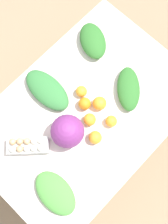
{
  "coord_description": "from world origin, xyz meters",
  "views": [
    {
      "loc": [
        -0.36,
        -0.34,
        2.52
      ],
      "look_at": [
        0.0,
        0.0,
        0.78
      ],
      "focal_mm": 50.0,
      "sensor_mm": 36.0,
      "label": 1
    }
  ],
  "objects_px": {
    "greens_bunch_scallion": "(93,41)",
    "cabbage_purple": "(67,131)",
    "greens_bunch_kale": "(128,89)",
    "orange_5": "(85,104)",
    "greens_bunch_dandelion": "(55,193)",
    "egg_carton": "(28,146)",
    "orange_2": "(81,91)",
    "greens_bunch_beet_tops": "(47,90)",
    "orange_1": "(100,103)",
    "orange_0": "(90,120)",
    "orange_4": "(95,138)",
    "orange_3": "(111,121)"
  },
  "relations": [
    {
      "from": "greens_bunch_scallion",
      "to": "cabbage_purple",
      "type": "bearing_deg",
      "value": -150.35
    },
    {
      "from": "greens_bunch_kale",
      "to": "orange_5",
      "type": "height_order",
      "value": "greens_bunch_kale"
    },
    {
      "from": "greens_bunch_dandelion",
      "to": "greens_bunch_scallion",
      "type": "height_order",
      "value": "greens_bunch_scallion"
    },
    {
      "from": "egg_carton",
      "to": "orange_2",
      "type": "bearing_deg",
      "value": -134.7
    },
    {
      "from": "greens_bunch_beet_tops",
      "to": "orange_2",
      "type": "xyz_separation_m",
      "value": [
        0.13,
        -0.15,
        -0.0
      ]
    },
    {
      "from": "greens_bunch_scallion",
      "to": "orange_1",
      "type": "distance_m",
      "value": 0.4
    },
    {
      "from": "cabbage_purple",
      "to": "greens_bunch_scallion",
      "type": "xyz_separation_m",
      "value": [
        0.52,
        0.29,
        -0.05
      ]
    },
    {
      "from": "greens_bunch_dandelion",
      "to": "greens_bunch_beet_tops",
      "type": "distance_m",
      "value": 0.59
    },
    {
      "from": "greens_bunch_dandelion",
      "to": "orange_5",
      "type": "height_order",
      "value": "orange_5"
    },
    {
      "from": "greens_bunch_scallion",
      "to": "orange_0",
      "type": "distance_m",
      "value": 0.5
    },
    {
      "from": "orange_2",
      "to": "orange_5",
      "type": "relative_size",
      "value": 0.91
    },
    {
      "from": "greens_bunch_dandelion",
      "to": "orange_2",
      "type": "bearing_deg",
      "value": 30.27
    },
    {
      "from": "cabbage_purple",
      "to": "greens_bunch_beet_tops",
      "type": "xyz_separation_m",
      "value": [
        0.1,
        0.27,
        -0.06
      ]
    },
    {
      "from": "greens_bunch_dandelion",
      "to": "orange_0",
      "type": "xyz_separation_m",
      "value": [
        0.42,
        0.15,
        0.01
      ]
    },
    {
      "from": "greens_bunch_dandelion",
      "to": "orange_5",
      "type": "bearing_deg",
      "value": 26.32
    },
    {
      "from": "cabbage_purple",
      "to": "greens_bunch_kale",
      "type": "relative_size",
      "value": 0.68
    },
    {
      "from": "cabbage_purple",
      "to": "greens_bunch_scallion",
      "type": "bearing_deg",
      "value": 29.65
    },
    {
      "from": "cabbage_purple",
      "to": "greens_bunch_scallion",
      "type": "distance_m",
      "value": 0.6
    },
    {
      "from": "orange_1",
      "to": "orange_5",
      "type": "bearing_deg",
      "value": 134.45
    },
    {
      "from": "greens_bunch_dandelion",
      "to": "orange_5",
      "type": "relative_size",
      "value": 3.68
    },
    {
      "from": "greens_bunch_kale",
      "to": "orange_2",
      "type": "distance_m",
      "value": 0.28
    },
    {
      "from": "greens_bunch_beet_tops",
      "to": "greens_bunch_dandelion",
      "type": "bearing_deg",
      "value": -130.24
    },
    {
      "from": "orange_1",
      "to": "orange_4",
      "type": "xyz_separation_m",
      "value": [
        -0.16,
        -0.12,
        -0.0
      ]
    },
    {
      "from": "greens_bunch_beet_tops",
      "to": "orange_5",
      "type": "distance_m",
      "value": 0.23
    },
    {
      "from": "greens_bunch_scallion",
      "to": "orange_4",
      "type": "distance_m",
      "value": 0.6
    },
    {
      "from": "greens_bunch_dandelion",
      "to": "orange_4",
      "type": "xyz_separation_m",
      "value": [
        0.37,
        0.05,
        0.01
      ]
    },
    {
      "from": "orange_3",
      "to": "egg_carton",
      "type": "bearing_deg",
      "value": 150.65
    },
    {
      "from": "orange_4",
      "to": "orange_2",
      "type": "bearing_deg",
      "value": 59.58
    },
    {
      "from": "orange_4",
      "to": "cabbage_purple",
      "type": "bearing_deg",
      "value": 125.18
    },
    {
      "from": "orange_1",
      "to": "greens_bunch_scallion",
      "type": "bearing_deg",
      "value": 48.86
    },
    {
      "from": "orange_1",
      "to": "orange_4",
      "type": "relative_size",
      "value": 1.06
    },
    {
      "from": "orange_4",
      "to": "orange_3",
      "type": "bearing_deg",
      "value": -0.52
    },
    {
      "from": "orange_3",
      "to": "orange_4",
      "type": "distance_m",
      "value": 0.13
    },
    {
      "from": "egg_carton",
      "to": "greens_bunch_beet_tops",
      "type": "relative_size",
      "value": 0.72
    },
    {
      "from": "greens_bunch_beet_tops",
      "to": "orange_5",
      "type": "bearing_deg",
      "value": -67.17
    },
    {
      "from": "orange_4",
      "to": "orange_5",
      "type": "relative_size",
      "value": 1.02
    },
    {
      "from": "cabbage_purple",
      "to": "orange_1",
      "type": "bearing_deg",
      "value": -1.83
    },
    {
      "from": "cabbage_purple",
      "to": "orange_0",
      "type": "bearing_deg",
      "value": -12.82
    },
    {
      "from": "orange_3",
      "to": "orange_2",
      "type": "bearing_deg",
      "value": 87.15
    },
    {
      "from": "orange_4",
      "to": "greens_bunch_scallion",
      "type": "bearing_deg",
      "value": 44.55
    },
    {
      "from": "greens_bunch_kale",
      "to": "greens_bunch_scallion",
      "type": "xyz_separation_m",
      "value": [
        0.08,
        0.36,
        0.01
      ]
    },
    {
      "from": "greens_bunch_scallion",
      "to": "orange_5",
      "type": "bearing_deg",
      "value": -143.5
    },
    {
      "from": "orange_3",
      "to": "orange_4",
      "type": "xyz_separation_m",
      "value": [
        -0.13,
        0.0,
        0.0
      ]
    },
    {
      "from": "greens_bunch_kale",
      "to": "orange_3",
      "type": "xyz_separation_m",
      "value": [
        -0.21,
        -0.06,
        -0.0
      ]
    },
    {
      "from": "orange_5",
      "to": "greens_bunch_dandelion",
      "type": "bearing_deg",
      "value": -153.68
    },
    {
      "from": "egg_carton",
      "to": "orange_1",
      "type": "height_order",
      "value": "egg_carton"
    },
    {
      "from": "greens_bunch_beet_tops",
      "to": "orange_1",
      "type": "xyz_separation_m",
      "value": [
        0.15,
        -0.28,
        0.0
      ]
    },
    {
      "from": "greens_bunch_beet_tops",
      "to": "greens_bunch_kale",
      "type": "bearing_deg",
      "value": -45.35
    },
    {
      "from": "greens_bunch_kale",
      "to": "greens_bunch_scallion",
      "type": "relative_size",
      "value": 1.1
    },
    {
      "from": "greens_bunch_kale",
      "to": "orange_0",
      "type": "relative_size",
      "value": 3.79
    }
  ]
}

